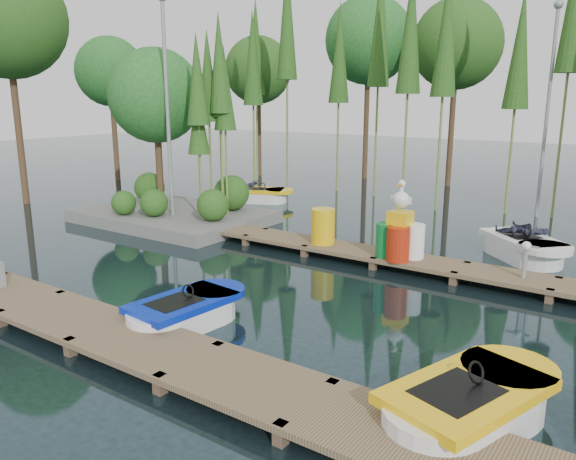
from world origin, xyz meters
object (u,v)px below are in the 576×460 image
Objects in this scene: island at (169,127)px; yellow_barrel at (323,226)px; drum_cluster at (400,236)px; boat_blue at (185,313)px; boat_yellow_far at (260,195)px.

island reaches higher than yellow_barrel.
drum_cluster is (2.27, -0.15, 0.09)m from yellow_barrel.
yellow_barrel is at bearing 100.00° from boat_blue.
island is 9.18m from drum_cluster.
boat_yellow_far reaches higher than boat_blue.
yellow_barrel is 2.28m from drum_cluster.
boat_blue is 5.82m from drum_cluster.
island reaches higher than boat_blue.
island is 9.94m from boat_blue.
yellow_barrel is 0.49× the size of drum_cluster.
boat_blue is (6.98, -6.43, -2.94)m from island.
drum_cluster is at bearing -6.09° from island.
boat_yellow_far is 7.96m from yellow_barrel.
drum_cluster is (8.84, -0.94, -2.31)m from island.
yellow_barrel is at bearing 176.18° from drum_cluster.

